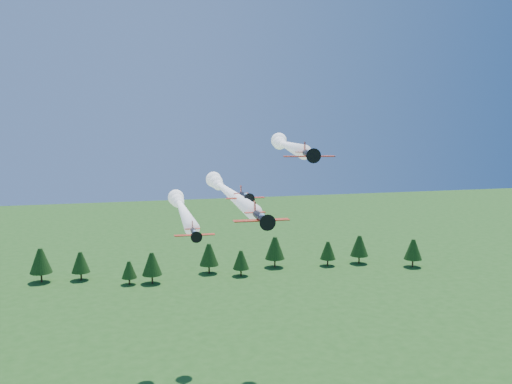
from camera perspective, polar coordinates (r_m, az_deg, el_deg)
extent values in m
cylinder|color=black|center=(85.64, 0.47, -2.54)|extent=(1.31, 6.22, 1.15)
cone|color=black|center=(82.18, 1.03, -2.98)|extent=(1.17, 1.06, 1.15)
cone|color=black|center=(81.52, 1.14, -3.07)|extent=(0.52, 0.53, 0.50)
cylinder|color=black|center=(81.34, 1.17, -3.09)|extent=(2.41, 0.11, 2.41)
cube|color=red|center=(85.27, 0.54, -2.84)|extent=(8.53, 1.78, 0.14)
cube|color=red|center=(89.55, -0.11, -2.06)|extent=(3.35, 1.06, 0.08)
cube|color=red|center=(89.51, -0.12, -1.47)|extent=(0.13, 1.09, 1.66)
ellipsoid|color=#8EBBDB|center=(84.57, 0.63, -2.36)|extent=(0.86, 1.40, 0.72)
sphere|color=white|center=(126.18, -3.72, 0.74)|extent=(2.30, 2.30, 2.30)
sphere|color=white|center=(131.34, -4.07, 1.00)|extent=(3.00, 3.00, 3.00)
sphere|color=white|center=(136.50, -4.38, 1.25)|extent=(3.70, 3.70, 3.70)
cylinder|color=black|center=(92.96, -6.19, -4.08)|extent=(1.05, 4.80, 0.88)
cone|color=black|center=(90.25, -6.01, -4.43)|extent=(0.91, 0.83, 0.88)
cone|color=black|center=(89.74, -5.98, -4.50)|extent=(0.40, 0.41, 0.39)
cylinder|color=black|center=(89.59, -5.97, -4.52)|extent=(1.86, 0.10, 1.86)
cube|color=red|center=(92.68, -6.17, -4.29)|extent=(6.58, 1.43, 0.11)
cube|color=red|center=(96.02, -6.38, -3.68)|extent=(2.59, 0.84, 0.06)
cube|color=red|center=(95.97, -6.39, -3.25)|extent=(0.11, 0.84, 1.28)
ellipsoid|color=#8EBBDB|center=(92.12, -6.14, -3.96)|extent=(0.67, 1.08, 0.55)
sphere|color=white|center=(125.68, -7.70, -1.03)|extent=(2.30, 2.30, 2.30)
sphere|color=white|center=(129.84, -7.84, -0.76)|extent=(3.00, 3.00, 3.00)
sphere|color=white|center=(134.00, -7.96, -0.50)|extent=(3.70, 3.70, 3.70)
cylinder|color=black|center=(93.19, 5.30, 3.81)|extent=(2.10, 6.19, 1.13)
cone|color=black|center=(89.71, 5.68, 3.66)|extent=(1.28, 1.18, 1.13)
cone|color=black|center=(89.04, 5.76, 3.63)|extent=(0.57, 0.58, 0.50)
cylinder|color=black|center=(88.85, 5.78, 3.62)|extent=(2.34, 0.43, 2.37)
cube|color=red|center=(92.78, 5.34, 3.57)|extent=(8.48, 2.86, 0.14)
cube|color=red|center=(97.13, 4.90, 4.01)|extent=(3.38, 1.48, 0.08)
cube|color=red|center=(97.19, 4.89, 4.54)|extent=(0.27, 1.07, 1.63)
ellipsoid|color=#8EBBDB|center=(92.17, 5.41, 4.05)|extent=(1.02, 1.47, 0.70)
sphere|color=white|center=(127.71, 2.63, 4.87)|extent=(2.30, 2.30, 2.30)
sphere|color=white|center=(131.98, 2.40, 4.96)|extent=(3.00, 3.00, 3.00)
sphere|color=white|center=(136.25, 2.18, 5.04)|extent=(3.70, 3.70, 3.70)
cylinder|color=black|center=(101.21, -1.12, -0.40)|extent=(0.98, 5.05, 0.93)
cone|color=black|center=(98.37, -0.76, -0.63)|extent=(0.94, 0.85, 0.93)
cone|color=black|center=(97.83, -0.69, -0.68)|extent=(0.41, 0.42, 0.41)
cylinder|color=black|center=(97.68, -0.67, -0.69)|extent=(1.96, 0.06, 1.96)
cube|color=red|center=(100.89, -1.08, -0.60)|extent=(6.91, 1.32, 0.11)
cube|color=red|center=(104.42, -1.51, -0.13)|extent=(2.71, 0.82, 0.07)
cube|color=red|center=(104.41, -1.52, 0.29)|extent=(0.09, 0.89, 1.35)
ellipsoid|color=#8EBBDB|center=(100.35, -1.02, -0.25)|extent=(0.68, 1.13, 0.58)
cylinder|color=#382314|center=(223.82, 7.18, -6.99)|extent=(0.60, 0.60, 2.65)
cone|color=black|center=(222.68, 7.20, -5.81)|extent=(6.05, 6.05, 6.81)
cylinder|color=#382314|center=(214.32, -20.66, -7.99)|extent=(0.60, 0.60, 3.36)
cone|color=black|center=(212.83, -20.73, -6.44)|extent=(7.68, 7.68, 8.63)
cylinder|color=#382314|center=(229.02, 10.26, -6.66)|extent=(0.60, 0.60, 3.10)
cone|color=black|center=(227.72, 10.30, -5.31)|extent=(7.08, 7.08, 7.96)
cylinder|color=#382314|center=(220.10, 1.89, -7.10)|extent=(0.60, 0.60, 3.29)
cone|color=black|center=(218.68, 1.90, -5.61)|extent=(7.51, 7.51, 8.45)
cylinder|color=#382314|center=(228.51, 15.39, -6.86)|extent=(0.60, 0.60, 3.00)
cone|color=black|center=(227.25, 15.44, -5.55)|extent=(6.86, 6.86, 7.72)
cylinder|color=#382314|center=(212.51, -4.71, -7.69)|extent=(0.60, 0.60, 3.09)
cone|color=black|center=(211.12, -4.73, -6.24)|extent=(7.06, 7.06, 7.94)
cylinder|color=#382314|center=(208.61, -1.51, -8.03)|extent=(0.60, 0.60, 2.60)
cone|color=black|center=(207.40, -1.52, -6.79)|extent=(5.95, 5.95, 6.70)
cylinder|color=#382314|center=(203.08, -12.53, -8.70)|extent=(0.60, 0.60, 2.28)
cone|color=black|center=(201.98, -12.57, -7.59)|extent=(5.21, 5.21, 5.86)
cylinder|color=#382314|center=(202.72, -10.33, -8.56)|extent=(0.60, 0.60, 3.03)
cone|color=black|center=(201.29, -10.37, -7.08)|extent=(6.92, 6.92, 7.78)
cylinder|color=#382314|center=(212.53, -17.08, -8.04)|extent=(0.60, 0.60, 2.83)
cone|color=black|center=(211.25, -17.14, -6.72)|extent=(6.46, 6.46, 7.27)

